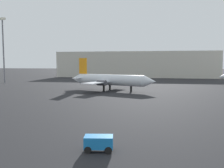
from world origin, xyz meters
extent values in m
cylinder|color=silver|center=(-10.78, 55.10, 2.92)|extent=(19.27, 9.33, 2.87)
cone|color=silver|center=(-0.15, 51.25, 2.92)|extent=(3.95, 3.78, 2.87)
cone|color=silver|center=(-21.41, 58.95, 2.92)|extent=(3.95, 3.78, 2.87)
cube|color=silver|center=(-11.69, 55.43, 2.49)|extent=(9.64, 18.93, 0.19)
cube|color=silver|center=(-19.55, 58.28, 3.20)|extent=(4.10, 6.98, 0.13)
cube|color=orange|center=(-19.17, 58.14, 6.58)|extent=(2.49, 1.10, 4.45)
cylinder|color=#4C4C54|center=(-9.92, 58.61, 2.34)|extent=(2.75, 2.17, 1.44)
cylinder|color=#4C4C54|center=(-12.37, 51.86, 2.34)|extent=(2.75, 2.17, 1.44)
cube|color=black|center=(-4.93, 52.98, 0.74)|extent=(0.51, 0.51, 1.48)
cube|color=black|center=(-11.15, 56.94, 0.74)|extent=(0.51, 0.51, 1.48)
cube|color=black|center=(-12.24, 53.92, 0.74)|extent=(0.51, 0.51, 1.48)
cone|color=silver|center=(23.59, 76.90, 2.85)|extent=(3.89, 3.69, 2.91)
cube|color=#1972BF|center=(-3.70, 11.27, 0.80)|extent=(2.56, 1.63, 1.00)
cylinder|color=black|center=(-4.45, 10.57, 0.30)|extent=(0.62, 0.28, 0.60)
cylinder|color=black|center=(-4.62, 11.72, 0.30)|extent=(0.62, 0.28, 0.60)
cylinder|color=black|center=(-2.79, 10.81, 0.30)|extent=(0.62, 0.28, 0.60)
cylinder|color=black|center=(-2.96, 11.97, 0.30)|extent=(0.62, 0.28, 0.60)
cylinder|color=slate|center=(-53.27, 71.87, 11.44)|extent=(0.50, 0.50, 22.88)
cube|color=#F2EACC|center=(-53.27, 71.87, 23.28)|extent=(2.40, 0.50, 0.80)
cube|color=beige|center=(-8.68, 125.02, 6.60)|extent=(81.77, 27.79, 13.19)
camera|label=1|loc=(0.79, -7.93, 7.42)|focal=38.51mm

